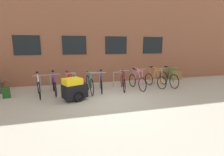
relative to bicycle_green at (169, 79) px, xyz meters
name	(u,v)px	position (x,y,z in m)	size (l,w,h in m)	color
ground_plane	(109,99)	(-3.63, -1.33, -0.40)	(42.00, 42.00, 0.00)	#B2ADA0
storefront_building	(88,34)	(-3.63, 5.42, 2.63)	(28.00, 7.14, 6.06)	brown
bike_rack	(107,78)	(-3.30, 0.57, 0.08)	(6.50, 0.05, 0.81)	gray
bicycle_green	(169,79)	(0.00, 0.00, 0.00)	(0.44, 1.70, 1.08)	black
bicycle_maroon	(123,82)	(-2.59, 0.00, -0.03)	(0.51, 1.72, 1.06)	black
bicycle_blue	(101,83)	(-3.70, 0.00, -0.03)	(0.44, 1.62, 1.02)	black
bicycle_pink	(137,81)	(-1.87, -0.10, -0.02)	(0.44, 1.67, 1.11)	black
bicycle_orange	(155,80)	(-0.77, 0.07, -0.02)	(0.50, 1.65, 1.08)	black
bicycle_purple	(54,86)	(-5.87, 0.09, -0.03)	(0.45, 1.66, 1.05)	black
bicycle_red	(69,85)	(-5.21, -0.12, -0.02)	(0.50, 1.70, 1.07)	black
bicycle_teal	(90,84)	(-4.27, -0.07, 0.00)	(0.44, 1.77, 1.04)	black
bicycle_white	(39,87)	(-6.51, -0.10, 0.00)	(0.53, 1.75, 1.04)	black
bike_trailer	(74,89)	(-5.01, -1.10, 0.07)	(1.45, 0.92, 0.93)	black
backpack	(6,93)	(-7.79, -0.08, -0.18)	(0.28, 0.20, 0.44)	#1E4C1E
planter_box	(175,75)	(1.50, 1.52, -0.10)	(0.70, 0.44, 0.60)	olive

